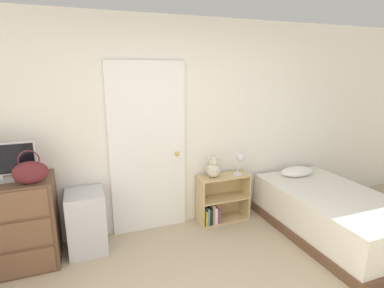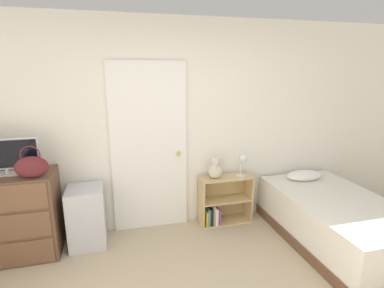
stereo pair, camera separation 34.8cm
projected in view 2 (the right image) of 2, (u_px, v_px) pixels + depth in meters
wall_back at (175, 126)px, 3.67m from camera, size 10.00×0.06×2.55m
door_closed at (149, 149)px, 3.60m from camera, size 0.91×0.09×2.05m
dresser at (14, 216)px, 3.14m from camera, size 0.87×0.52×0.91m
tv at (5, 156)px, 3.00m from camera, size 0.64×0.16×0.37m
handbag at (32, 167)px, 2.92m from camera, size 0.31×0.12×0.33m
storage_bin at (87, 216)px, 3.39m from camera, size 0.40×0.43×0.68m
bookshelf at (221, 203)px, 3.89m from camera, size 0.67×0.27×0.62m
teddy_bear at (215, 169)px, 3.74m from camera, size 0.18×0.18×0.28m
desk_lamp at (243, 161)px, 3.77m from camera, size 0.14×0.13×0.30m
bed at (336, 220)px, 3.43m from camera, size 1.08×1.84×0.65m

